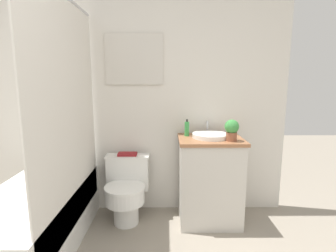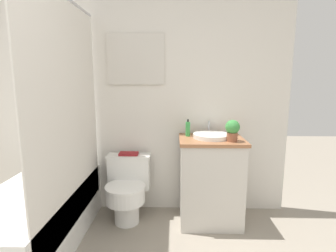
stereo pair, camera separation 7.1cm
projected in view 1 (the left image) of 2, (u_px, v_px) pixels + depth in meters
name	position (u px, v px, depth m)	size (l,w,h in m)	color
wall_back	(132.00, 91.00, 2.66)	(3.14, 0.07, 2.50)	silver
shower_area	(35.00, 216.00, 2.10)	(0.70, 1.41, 1.98)	white
toilet	(126.00, 189.00, 2.54)	(0.43, 0.50, 0.63)	white
vanity	(210.00, 180.00, 2.53)	(0.60, 0.48, 0.83)	beige
sink	(210.00, 135.00, 2.47)	(0.35, 0.38, 0.13)	white
soap_bottle	(187.00, 129.00, 2.54)	(0.04, 0.04, 0.16)	green
potted_plant	(232.00, 129.00, 2.33)	(0.13, 0.13, 0.19)	brown
book_on_tank	(127.00, 154.00, 2.61)	(0.19, 0.10, 0.02)	maroon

